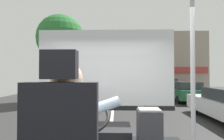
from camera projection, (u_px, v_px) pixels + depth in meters
ground at (113, 107)px, 10.58m from camera, size 18.00×44.00×0.06m
bus_driver at (68, 131)px, 1.38m from camera, size 0.80×0.61×0.80m
steering_console at (91, 140)px, 2.58m from camera, size 1.10×0.99×0.79m
handrail_pole at (193, 91)px, 1.85m from camera, size 0.04×0.04×1.92m
fare_box at (149, 140)px, 2.18m from camera, size 0.27×0.26×0.73m
windshield_panel at (106, 79)px, 3.44m from camera, size 2.50×0.08×1.48m
street_tree at (61, 39)px, 12.85m from camera, size 3.24×3.24×5.91m
shop_building at (155, 63)px, 21.61m from camera, size 9.93×5.38×6.23m
parked_car_green at (185, 91)px, 12.74m from camera, size 1.79×3.98×1.32m
parked_car_blue at (165, 86)px, 17.70m from camera, size 1.97×4.40×1.42m
parked_car_black at (152, 83)px, 22.84m from camera, size 2.02×4.13×1.39m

